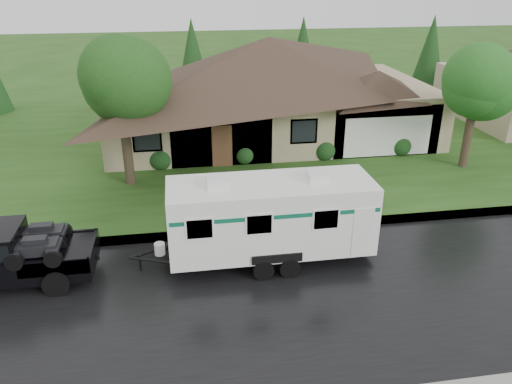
% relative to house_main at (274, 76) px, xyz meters
% --- Properties ---
extents(ground, '(140.00, 140.00, 0.00)m').
position_rel_house_main_xyz_m(ground, '(-2.29, -13.84, -3.59)').
color(ground, '#264A17').
rests_on(ground, ground).
extents(road, '(140.00, 8.00, 0.01)m').
position_rel_house_main_xyz_m(road, '(-2.29, -15.84, -3.59)').
color(road, black).
rests_on(road, ground).
extents(curb, '(140.00, 0.50, 0.15)m').
position_rel_house_main_xyz_m(curb, '(-2.29, -11.59, -3.52)').
color(curb, gray).
rests_on(curb, ground).
extents(lawn, '(140.00, 26.00, 0.15)m').
position_rel_house_main_xyz_m(lawn, '(-2.29, 1.16, -3.52)').
color(lawn, '#264A17').
rests_on(lawn, ground).
extents(house_main, '(19.44, 10.80, 6.90)m').
position_rel_house_main_xyz_m(house_main, '(0.00, 0.00, 0.00)').
color(house_main, '#9B8D69').
rests_on(house_main, lawn).
extents(tree_left_green, '(4.08, 4.08, 6.75)m').
position_rel_house_main_xyz_m(tree_left_green, '(-7.95, -6.35, 1.25)').
color(tree_left_green, '#382B1E').
rests_on(tree_left_green, lawn).
extents(tree_right_green, '(3.65, 3.65, 6.04)m').
position_rel_house_main_xyz_m(tree_right_green, '(8.38, -6.77, 0.75)').
color(tree_right_green, '#382B1E').
rests_on(tree_right_green, lawn).
extents(shrub_row, '(13.60, 1.00, 1.00)m').
position_rel_house_main_xyz_m(shrub_row, '(-0.29, -4.54, -2.94)').
color(shrub_row, '#143814').
rests_on(shrub_row, lawn).
extents(travel_trailer, '(7.15, 2.51, 3.21)m').
position_rel_house_main_xyz_m(travel_trailer, '(-2.75, -13.65, -1.89)').
color(travel_trailer, white).
rests_on(travel_trailer, ground).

